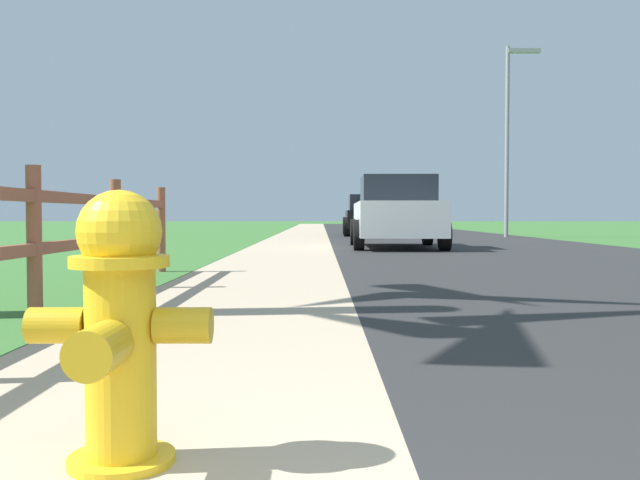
% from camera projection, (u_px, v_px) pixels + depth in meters
% --- Properties ---
extents(ground_plane, '(120.00, 120.00, 0.00)m').
position_uv_depth(ground_plane, '(330.00, 236.00, 25.40)').
color(ground_plane, '#3A6F30').
extents(road_asphalt, '(7.00, 66.00, 0.01)m').
position_uv_depth(road_asphalt, '(417.00, 234.00, 27.39)').
color(road_asphalt, '#2B2B2B').
rests_on(road_asphalt, ground).
extents(curb_concrete, '(6.00, 66.00, 0.01)m').
position_uv_depth(curb_concrete, '(254.00, 234.00, 27.41)').
color(curb_concrete, tan).
rests_on(curb_concrete, ground).
extents(grass_verge, '(5.00, 66.00, 0.00)m').
position_uv_depth(grass_verge, '(216.00, 234.00, 27.42)').
color(grass_verge, '#3A6F30').
rests_on(grass_verge, ground).
extents(fire_hydrant, '(0.55, 0.47, 0.84)m').
position_uv_depth(fire_hydrant, '(121.00, 322.00, 2.08)').
color(fire_hydrant, yellow).
rests_on(fire_hydrant, ground).
extents(rail_fence, '(0.11, 8.29, 1.13)m').
position_uv_depth(rail_fence, '(36.00, 230.00, 5.11)').
color(rail_fence, brown).
rests_on(rail_fence, ground).
extents(parked_suv_white, '(2.12, 4.33, 1.66)m').
position_uv_depth(parked_suv_white, '(398.00, 213.00, 16.07)').
color(parked_suv_white, white).
rests_on(parked_suv_white, ground).
extents(parked_car_black, '(2.15, 4.63, 1.51)m').
position_uv_depth(parked_car_black, '(373.00, 215.00, 25.90)').
color(parked_car_black, black).
rests_on(parked_car_black, ground).
extents(parked_car_blue, '(2.01, 4.25, 1.57)m').
position_uv_depth(parked_car_blue, '(373.00, 215.00, 33.99)').
color(parked_car_blue, navy).
rests_on(parked_car_blue, ground).
extents(street_lamp, '(1.17, 0.20, 6.52)m').
position_uv_depth(street_lamp, '(512.00, 125.00, 23.61)').
color(street_lamp, gray).
rests_on(street_lamp, ground).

